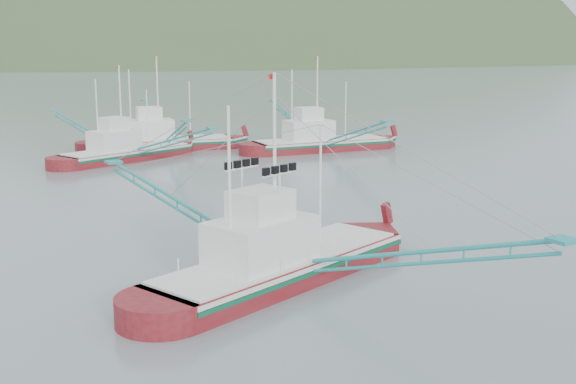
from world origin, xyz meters
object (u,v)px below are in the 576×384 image
main_boat (280,239)px  bg_boat_far (125,141)px  bg_boat_right (319,135)px  bg_boat_extra (162,132)px

main_boat → bg_boat_far: (5.80, 38.02, -0.15)m
bg_boat_far → bg_boat_right: bearing=-30.3°
bg_boat_right → bg_boat_far: bg_boat_right is taller
main_boat → bg_boat_right: bg_boat_right is taller
main_boat → bg_boat_far: size_ratio=1.07×
main_boat → bg_boat_extra: 44.29m
bg_boat_right → bg_boat_extra: size_ratio=1.01×
bg_boat_right → bg_boat_far: size_ratio=1.10×
bg_boat_extra → main_boat: bearing=-92.4°
main_boat → bg_boat_right: size_ratio=0.97×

